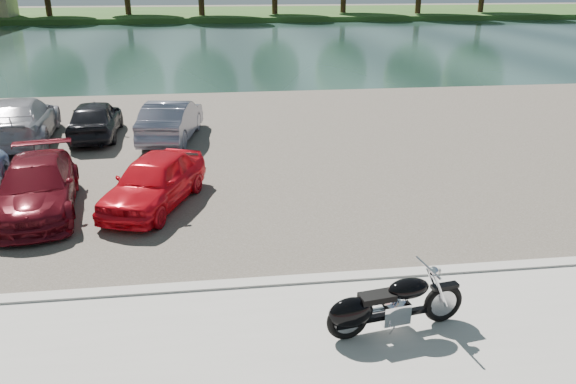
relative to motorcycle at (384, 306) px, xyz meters
name	(u,v)px	position (x,y,z in m)	size (l,w,h in m)	color
ground	(347,350)	(-0.62, -0.27, -0.56)	(200.00, 200.00, 0.00)	#595447
kerb	(323,280)	(-0.62, 1.73, -0.49)	(60.00, 0.30, 0.14)	#A5A39B
parking_lot	(273,145)	(-0.62, 10.73, -0.54)	(60.00, 18.00, 0.04)	#454037
river	(236,44)	(-0.62, 39.73, -0.56)	(120.00, 40.00, 0.00)	#1B312C
far_bank	(226,14)	(-0.62, 71.73, -0.26)	(120.00, 24.00, 0.60)	#23491A
motorcycle	(384,306)	(0.00, 0.00, 0.00)	(2.32, 0.80, 1.05)	black
car_3	(37,187)	(-6.75, 5.87, 0.10)	(1.74, 4.28, 1.24)	#590C16
car_4	(154,181)	(-4.02, 5.88, 0.11)	(1.50, 3.73, 1.27)	red
car_7	(19,120)	(-9.00, 12.18, 0.23)	(2.10, 5.17, 1.50)	#9F9FA8
car_8	(95,119)	(-6.60, 12.44, 0.13)	(1.54, 3.83, 1.31)	black
car_9	(171,120)	(-3.98, 11.83, 0.16)	(1.44, 4.13, 1.36)	slate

